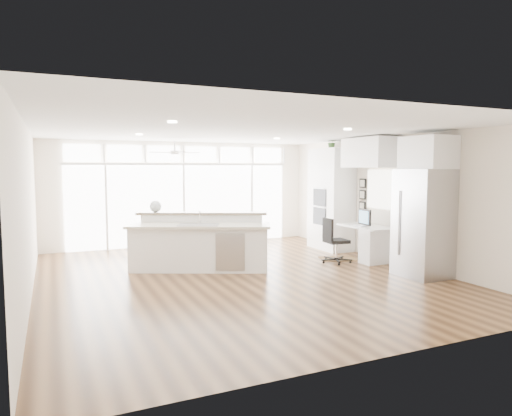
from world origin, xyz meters
name	(u,v)px	position (x,y,z in m)	size (l,w,h in m)	color
floor	(241,277)	(0.00, 0.00, -0.01)	(7.00, 8.00, 0.02)	#3F2613
ceiling	(240,130)	(0.00, 0.00, 2.70)	(7.00, 8.00, 0.02)	white
wall_back	(183,194)	(0.00, 4.00, 1.35)	(7.00, 0.04, 2.70)	white
wall_front	(386,232)	(0.00, -4.00, 1.35)	(7.00, 0.04, 2.70)	white
wall_left	(28,212)	(-3.50, 0.00, 1.35)	(0.04, 8.00, 2.70)	white
wall_right	(391,199)	(3.50, 0.00, 1.35)	(0.04, 8.00, 2.70)	white
glass_wall	(184,205)	(0.00, 3.94, 1.05)	(5.80, 0.06, 2.08)	white
transom_row	(183,154)	(0.00, 3.94, 2.38)	(5.90, 0.06, 0.40)	white
desk_window	(380,189)	(3.46, 0.30, 1.55)	(0.04, 0.85, 0.85)	white
ceiling_fan	(175,148)	(-0.50, 2.80, 2.48)	(1.16, 1.16, 0.32)	silver
recessed_lights	(236,132)	(0.00, 0.20, 2.68)	(3.40, 3.00, 0.02)	beige
oven_cabinet	(331,199)	(3.17, 1.80, 1.25)	(0.64, 1.20, 2.50)	white
desk_nook	(367,243)	(3.13, 0.30, 0.38)	(0.72, 1.30, 0.76)	white
upper_cabinets	(371,153)	(3.17, 0.30, 2.35)	(0.64, 1.30, 0.64)	white
refrigerator	(423,223)	(3.11, -1.35, 1.00)	(0.76, 0.90, 2.00)	#A1A2A6
fridge_cabinet	(428,153)	(3.17, -1.35, 2.30)	(0.64, 0.90, 0.60)	white
framed_photos	(363,195)	(3.46, 0.92, 1.40)	(0.06, 0.22, 0.80)	black
kitchen_island	(200,242)	(-0.52, 0.88, 0.55)	(2.79, 1.05, 1.11)	white
rug	(339,259)	(2.63, 0.64, 0.01)	(0.82, 0.59, 0.01)	#382412
office_chair	(336,241)	(2.35, 0.34, 0.48)	(0.50, 0.46, 0.95)	black
fishbowl	(156,206)	(-1.22, 1.64, 1.23)	(0.24, 0.24, 0.24)	silver
monitor	(365,217)	(3.05, 0.30, 0.95)	(0.08, 0.47, 0.39)	black
keyboard	(358,226)	(2.88, 0.30, 0.77)	(0.13, 0.35, 0.02)	silver
potted_plant	(332,143)	(3.17, 1.80, 2.62)	(0.29, 0.32, 0.25)	#315625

